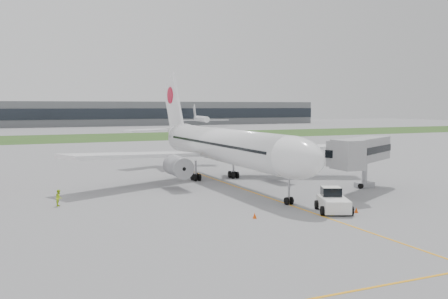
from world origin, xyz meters
name	(u,v)px	position (x,y,z in m)	size (l,w,h in m)	color
ground	(234,186)	(0.00, 0.00, 0.00)	(600.00, 600.00, 0.00)	#97979A
apron_markings	(250,191)	(0.00, -5.00, 0.00)	(70.00, 70.00, 0.04)	#FEA616
grass_strip	(93,138)	(0.00, 120.00, 0.01)	(600.00, 50.00, 0.02)	#27471A
terminal_building	(60,114)	(0.00, 229.87, 7.00)	(320.00, 22.30, 14.00)	slate
airliner	(220,144)	(0.00, 4.87, 5.66)	(48.13, 53.95, 17.88)	white
pushback_tug	(333,201)	(2.40, -20.15, 1.17)	(4.83, 5.67, 2.54)	white
jet_bridge	(359,152)	(12.93, -11.36, 5.41)	(14.71, 11.29, 7.32)	#98989B
safety_cone_left	(255,216)	(-6.92, -19.70, 0.30)	(0.44, 0.44, 0.60)	#F3500C
safety_cone_right	(356,210)	(4.36, -21.70, 0.30)	(0.43, 0.43, 0.59)	#F3500C
ground_crew_near	(333,208)	(1.09, -21.92, 0.78)	(0.57, 0.37, 1.56)	#AFC621
ground_crew_far	(59,198)	(-24.48, -4.85, 0.94)	(0.92, 0.71, 1.89)	#CCF428
distant_aircraft_right	(201,126)	(72.66, 198.02, 0.00)	(31.24, 27.56, 11.94)	white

